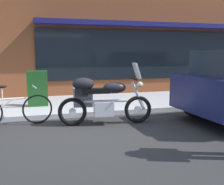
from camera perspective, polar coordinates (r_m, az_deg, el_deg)
ground_plane at (r=5.49m, az=-5.02°, el=-8.43°), size 80.00×80.00×0.00m
storefront_building at (r=11.51m, az=20.17°, el=15.10°), size 19.21×0.90×6.14m
touring_motorcycle at (r=5.83m, az=-2.70°, el=-1.27°), size 2.14×0.80×1.40m
parked_bicycle at (r=6.12m, az=-21.20°, el=-3.60°), size 1.73×0.50×0.93m
sandwich_board_sign at (r=7.53m, az=-16.14°, el=0.83°), size 0.55×0.43×1.01m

